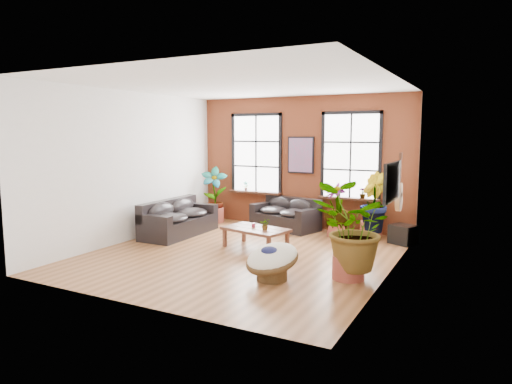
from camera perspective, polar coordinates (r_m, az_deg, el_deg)
room at (r=9.51m, az=-1.26°, el=2.66°), size 6.04×6.54×3.54m
sofa_back at (r=12.16m, az=3.78°, el=-2.85°), size 1.97×1.34×0.83m
sofa_left at (r=11.59m, az=-9.77°, el=-3.35°), size 0.96×2.21×0.87m
coffee_table at (r=10.07m, az=-0.07°, el=-4.81°), size 1.56×1.09×0.55m
papasan_chair at (r=7.95m, az=2.01°, el=-8.47°), size 1.21×1.21×0.69m
poster at (r=12.24m, az=5.61°, el=4.62°), size 0.74×0.06×0.98m
tv_wall_unit at (r=8.96m, az=16.87°, el=0.74°), size 0.13×1.86×1.20m
media_box at (r=11.02m, az=17.89°, el=-5.07°), size 0.67×0.63×0.44m
pot_back_left at (r=13.12m, az=-5.25°, el=-2.87°), size 0.70×0.70×0.41m
pot_back_right at (r=11.53m, az=14.18°, el=-4.55°), size 0.69×0.69×0.39m
pot_right_wall at (r=8.20m, az=11.47°, el=-9.20°), size 0.69×0.69×0.41m
pot_mid at (r=11.44m, az=10.01°, el=-4.66°), size 0.47×0.47×0.33m
floor_plant_back_left at (r=13.04m, az=-5.25°, el=0.01°), size 0.89×0.76×1.43m
floor_plant_back_right at (r=11.38m, az=14.40°, el=-1.23°), size 0.95×1.01×1.45m
floor_plant_right_wall at (r=8.00m, az=11.82°, el=-4.45°), size 1.69×1.59×1.50m
floor_plant_mid at (r=11.37m, az=10.07°, el=-1.82°), size 0.94×0.94×1.19m
table_plant at (r=9.83m, az=1.17°, el=-4.04°), size 0.28×0.26×0.25m
sill_plant_left at (r=12.97m, az=-1.30°, el=0.75°), size 0.17×0.17×0.27m
sill_plant_right at (r=11.74m, az=13.18°, el=-0.13°), size 0.19×0.19×0.27m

